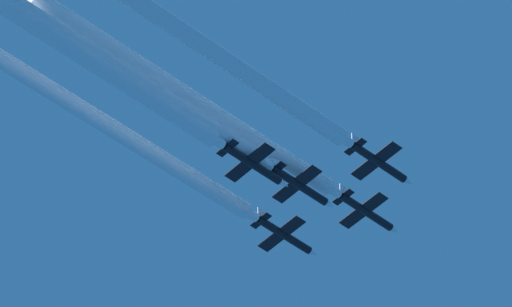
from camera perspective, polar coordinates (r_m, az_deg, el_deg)
The scene contains 10 objects.
jet_lead at distance 246.45m, azimuth 3.38°, elevation -1.79°, with size 7.55×11.00×2.64m.
jet_left_wingman at distance 247.50m, azimuth 0.90°, elevation -2.50°, with size 7.55×11.00×2.64m.
jet_right_wingman at distance 238.06m, azimuth 3.77°, elevation -0.30°, with size 7.55×11.00×2.64m.
jet_slot at distance 238.28m, azimuth 1.37°, elevation -1.00°, with size 7.55×11.00×2.64m.
jet_high_trail at distance 233.29m, azimuth -0.05°, elevation -0.34°, with size 7.55×11.00×2.64m.
smoke_trail_lead at distance 232.49m, azimuth -1.90°, elevation 1.61°, with size 2.19×49.38×2.19m.
smoke_trail_left_wingman at distance 234.46m, azimuth -4.43°, elevation 0.81°, with size 2.19×48.76×2.19m.
smoke_trail_right_wingman at distance 225.95m, azimuth -0.95°, elevation 2.84°, with size 2.19×41.78×2.19m.
smoke_trail_slot at distance 225.86m, azimuth -3.97°, elevation 2.41°, with size 2.19×46.82×2.19m.
smoke_trail_high_trail at distance 222.41m, azimuth -5.14°, elevation 2.88°, with size 2.19×42.43×2.19m.
Camera 1 is at (121.57, -121.33, 2.15)m, focal length 132.75 mm.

